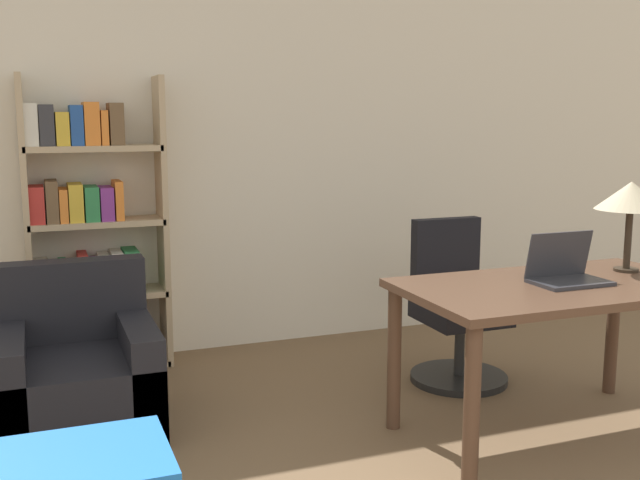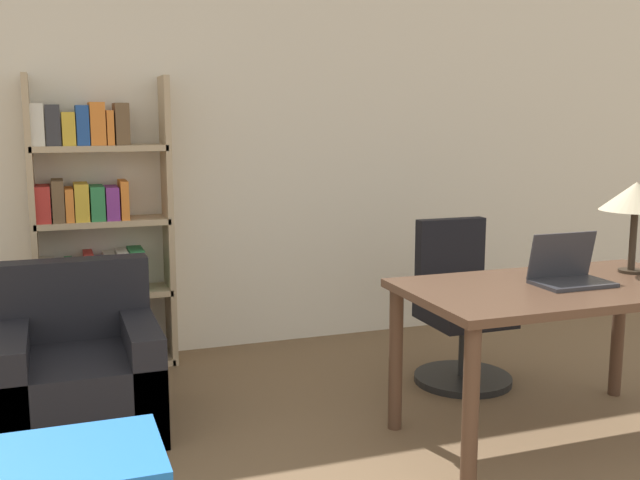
{
  "view_description": "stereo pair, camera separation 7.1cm",
  "coord_description": "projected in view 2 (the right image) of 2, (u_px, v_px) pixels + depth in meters",
  "views": [
    {
      "loc": [
        -1.48,
        -0.37,
        1.56
      ],
      "look_at": [
        -0.3,
        2.7,
        1.02
      ],
      "focal_mm": 42.0,
      "sensor_mm": 36.0,
      "label": 1
    },
    {
      "loc": [
        -1.41,
        -0.39,
        1.56
      ],
      "look_at": [
        -0.3,
        2.7,
        1.02
      ],
      "focal_mm": 42.0,
      "sensor_mm": 36.0,
      "label": 2
    }
  ],
  "objects": [
    {
      "name": "armchair",
      "position": [
        79.0,
        376.0,
        3.77
      ],
      "size": [
        0.77,
        0.78,
        0.82
      ],
      "color": "black",
      "rests_on": "ground_plane"
    },
    {
      "name": "wall_back",
      "position": [
        270.0,
        148.0,
        5.08
      ],
      "size": [
        8.0,
        0.06,
        2.7
      ],
      "color": "beige",
      "rests_on": "ground_plane"
    },
    {
      "name": "table_lamp",
      "position": [
        636.0,
        198.0,
        3.79
      ],
      "size": [
        0.36,
        0.36,
        0.47
      ],
      "color": "#2D2319",
      "rests_on": "desk"
    },
    {
      "name": "bookshelf",
      "position": [
        95.0,
        241.0,
        4.59
      ],
      "size": [
        0.83,
        0.28,
        1.81
      ],
      "color": "tan",
      "rests_on": "ground_plane"
    },
    {
      "name": "desk",
      "position": [
        559.0,
        306.0,
        3.59
      ],
      "size": [
        1.5,
        0.83,
        0.77
      ],
      "color": "#4C3323",
      "rests_on": "ground_plane"
    },
    {
      "name": "office_chair",
      "position": [
        459.0,
        313.0,
        4.45
      ],
      "size": [
        0.58,
        0.58,
        0.96
      ],
      "color": "black",
      "rests_on": "ground_plane"
    },
    {
      "name": "laptop",
      "position": [
        569.0,
        273.0,
        3.59
      ],
      "size": [
        0.36,
        0.23,
        0.24
      ],
      "color": "#2D2D33",
      "rests_on": "desk"
    }
  ]
}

